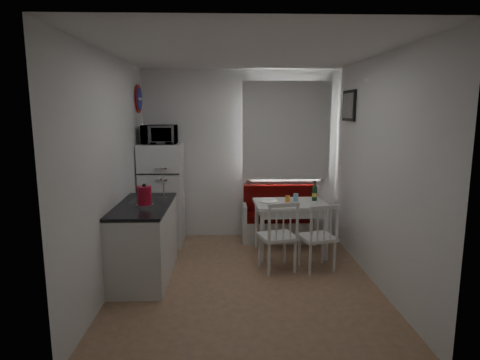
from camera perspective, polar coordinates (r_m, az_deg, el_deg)
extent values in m
cube|color=#8B6B4A|center=(4.89, 0.77, -14.07)|extent=(3.00, 3.50, 0.02)
cube|color=white|center=(4.52, 0.85, 17.69)|extent=(3.00, 3.50, 0.02)
cube|color=white|center=(6.26, 0.07, 3.57)|extent=(3.00, 0.02, 2.60)
cube|color=white|center=(2.81, 2.46, -4.23)|extent=(3.00, 0.02, 2.60)
cube|color=white|center=(4.70, -17.78, 1.01)|extent=(0.02, 3.50, 2.60)
cube|color=white|center=(4.83, 18.87, 1.18)|extent=(0.02, 3.50, 2.60)
cube|color=white|center=(6.27, 6.53, 6.50)|extent=(1.22, 0.06, 1.47)
cube|color=white|center=(6.19, 6.63, 6.92)|extent=(1.35, 0.02, 1.50)
cube|color=white|center=(4.97, -13.41, -8.64)|extent=(0.60, 1.30, 0.86)
cube|color=black|center=(4.85, -13.63, -3.53)|extent=(0.62, 1.32, 0.03)
cube|color=#99999E|center=(5.09, -12.82, -3.27)|extent=(0.40, 0.40, 0.10)
cylinder|color=silver|center=(5.20, -10.80, -0.89)|extent=(0.02, 0.02, 0.26)
cylinder|color=navy|center=(6.05, -14.15, 11.13)|extent=(0.03, 0.40, 0.40)
cube|color=black|center=(5.82, 15.21, 10.16)|extent=(0.04, 0.52, 0.42)
cube|color=white|center=(6.27, 5.72, -7.08)|extent=(1.17, 0.45, 0.32)
cube|color=#5D0706|center=(6.21, 5.75, -5.17)|extent=(1.12, 0.41, 0.11)
cube|color=#5D0706|center=(6.32, 5.59, -2.56)|extent=(1.12, 0.09, 0.41)
cube|color=white|center=(5.58, 7.21, -3.36)|extent=(1.01, 0.74, 0.04)
cube|color=white|center=(5.59, 7.19, -4.15)|extent=(0.91, 0.63, 0.12)
cylinder|color=white|center=(5.67, 7.13, -6.99)|extent=(0.06, 0.06, 0.70)
cube|color=white|center=(5.07, 5.34, -7.99)|extent=(0.52, 0.50, 0.04)
cube|color=white|center=(4.83, 5.65, -5.92)|extent=(0.40, 0.15, 0.44)
cube|color=white|center=(5.16, 10.90, -8.01)|extent=(0.49, 0.48, 0.04)
cube|color=white|center=(4.93, 11.43, -6.05)|extent=(0.38, 0.14, 0.43)
cube|color=white|center=(6.07, -11.02, -2.01)|extent=(0.60, 0.60, 1.51)
imported|color=white|center=(5.91, -11.38, 6.36)|extent=(0.49, 0.33, 0.27)
cylinder|color=#AB0D24|center=(4.67, -13.44, -2.20)|extent=(0.19, 0.19, 0.26)
cylinder|color=orange|center=(5.50, 6.79, -2.76)|extent=(0.06, 0.06, 0.10)
cylinder|color=#83B9DF|center=(5.62, 7.95, -2.49)|extent=(0.07, 0.07, 0.11)
cylinder|color=white|center=(5.55, 4.12, -3.07)|extent=(0.25, 0.25, 0.02)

